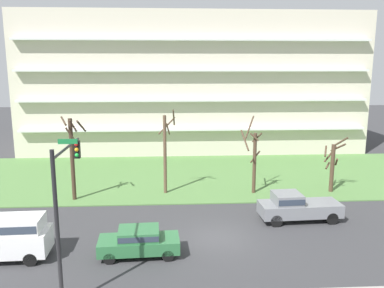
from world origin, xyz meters
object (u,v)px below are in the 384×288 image
at_px(tree_left, 166,151).
at_px(sedan_green_near_left, 139,241).
at_px(tree_center, 254,158).
at_px(traffic_signal_mast, 65,193).
at_px(pickup_gray_center_left, 296,206).
at_px(tree_right, 333,164).
at_px(tree_far_left, 73,155).

xyz_separation_m(tree_left, sedan_green_near_left, (-1.40, -10.78, -2.70)).
height_order(tree_center, traffic_signal_mast, traffic_signal_mast).
relative_size(tree_center, pickup_gray_center_left, 1.15).
height_order(tree_left, traffic_signal_mast, traffic_signal_mast).
xyz_separation_m(tree_right, traffic_signal_mast, (-18.00, -13.55, 2.31)).
xyz_separation_m(tree_far_left, tree_right, (20.69, 0.92, -1.19)).
distance_m(tree_left, sedan_green_near_left, 11.21).
bearing_deg(tree_left, tree_far_left, -169.52).
bearing_deg(tree_left, sedan_green_near_left, -97.40).
bearing_deg(pickup_gray_center_left, traffic_signal_mast, 27.19).
height_order(tree_center, tree_right, tree_center).
bearing_deg(tree_center, sedan_green_near_left, -129.18).
xyz_separation_m(tree_far_left, sedan_green_near_left, (5.66, -9.48, -2.72)).
bearing_deg(tree_right, tree_center, 179.94).
xyz_separation_m(tree_center, sedan_green_near_left, (-8.48, -10.40, -2.11)).
distance_m(tree_center, traffic_signal_mast, 17.83).
relative_size(sedan_green_near_left, pickup_gray_center_left, 0.82).
relative_size(tree_far_left, traffic_signal_mast, 0.94).
height_order(tree_right, pickup_gray_center_left, tree_right).
distance_m(pickup_gray_center_left, traffic_signal_mast, 15.66).
bearing_deg(tree_left, tree_center, -3.10).
bearing_deg(sedan_green_near_left, tree_center, 48.01).
xyz_separation_m(tree_far_left, tree_left, (7.06, 1.31, -0.01)).
distance_m(tree_right, traffic_signal_mast, 22.64).
relative_size(tree_left, tree_right, 1.49).
bearing_deg(tree_right, sedan_green_near_left, -145.32).
height_order(tree_left, tree_right, tree_left).
xyz_separation_m(tree_center, pickup_gray_center_left, (1.71, -5.91, -1.96)).
distance_m(tree_left, tree_right, 13.68).
relative_size(tree_right, pickup_gray_center_left, 0.85).
xyz_separation_m(tree_left, tree_right, (13.62, -0.39, -1.18)).
xyz_separation_m(tree_left, pickup_gray_center_left, (8.79, -6.30, -2.56)).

